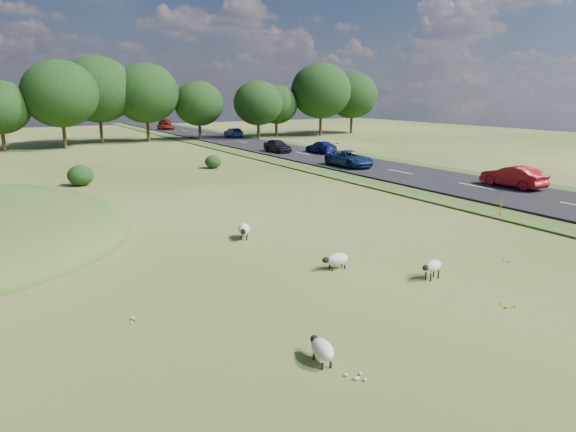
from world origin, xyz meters
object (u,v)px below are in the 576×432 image
(car_0, at_px, (321,147))
(car_5, at_px, (165,122))
(sheep_0, at_px, (432,266))
(marker_post, at_px, (501,207))
(sheep_1, at_px, (244,229))
(car_4, at_px, (277,146))
(sheep_2, at_px, (322,349))
(car_7, at_px, (166,126))
(car_3, at_px, (513,177))
(car_1, at_px, (233,133))
(car_2, at_px, (349,159))
(sheep_3, at_px, (336,259))

(car_0, xyz_separation_m, car_5, (0.00, 59.12, -0.01))
(sheep_0, bearing_deg, marker_post, -163.55)
(sheep_0, distance_m, sheep_1, 9.30)
(sheep_0, distance_m, car_4, 40.94)
(sheep_2, height_order, car_7, car_7)
(sheep_2, distance_m, car_0, 45.73)
(car_0, bearing_deg, car_7, -85.26)
(car_3, bearing_deg, car_4, -82.29)
(car_0, xyz_separation_m, car_1, (0.00, 24.08, 0.02))
(marker_post, height_order, sheep_0, marker_post)
(sheep_1, distance_m, car_0, 34.48)
(marker_post, distance_m, car_7, 75.82)
(car_2, distance_m, car_7, 56.28)
(car_2, bearing_deg, car_7, 90.00)
(sheep_0, xyz_separation_m, car_7, (14.43, 80.92, 0.37))
(sheep_0, distance_m, car_2, 28.56)
(sheep_0, bearing_deg, car_5, -110.94)
(car_2, bearing_deg, car_0, 69.99)
(car_4, bearing_deg, car_3, -82.29)
(sheep_3, bearing_deg, sheep_2, 58.43)
(marker_post, relative_size, sheep_0, 1.13)
(car_3, bearing_deg, sheep_0, 29.38)
(marker_post, height_order, car_4, car_4)
(car_4, bearing_deg, car_0, -40.45)
(sheep_3, distance_m, car_1, 60.13)
(car_0, relative_size, car_5, 1.02)
(marker_post, bearing_deg, car_5, 85.02)
(marker_post, relative_size, car_4, 0.28)
(sheep_2, distance_m, car_1, 67.14)
(marker_post, height_order, car_2, car_2)
(marker_post, bearing_deg, car_7, 87.01)
(marker_post, height_order, car_5, car_5)
(marker_post, relative_size, car_2, 0.23)
(car_1, distance_m, car_3, 48.90)
(car_3, relative_size, car_5, 1.05)
(sheep_2, bearing_deg, car_0, -24.02)
(car_7, bearing_deg, sheep_3, -102.18)
(marker_post, distance_m, car_5, 89.33)
(car_0, height_order, car_1, car_1)
(sheep_0, distance_m, car_0, 39.53)
(marker_post, bearing_deg, sheep_0, -153.57)
(sheep_3, bearing_deg, car_1, -103.59)
(car_7, bearing_deg, car_0, -85.26)
(sheep_3, bearing_deg, car_4, -108.83)
(car_0, height_order, car_5, car_0)
(sheep_0, bearing_deg, sheep_3, -57.71)
(sheep_1, distance_m, car_1, 55.21)
(sheep_1, distance_m, car_4, 34.91)
(sheep_1, height_order, sheep_2, sheep_1)
(sheep_3, relative_size, car_5, 0.26)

